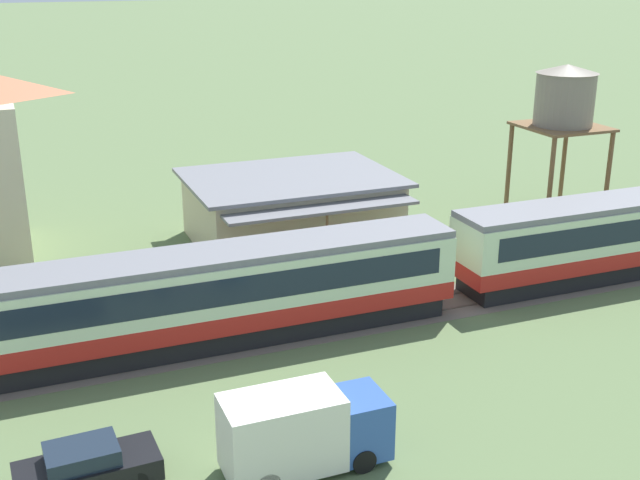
# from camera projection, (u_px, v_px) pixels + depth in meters

# --- Properties ---
(passenger_train) EXTENTS (108.66, 2.99, 4.02)m
(passenger_train) POSITION_uv_depth(u_px,v_px,m) (225.00, 291.00, 32.94)
(passenger_train) COLOR #AD1E19
(passenger_train) RESTS_ON ground_plane
(railway_track) EXTENTS (168.25, 3.60, 0.04)m
(railway_track) POSITION_uv_depth(u_px,v_px,m) (158.00, 352.00, 32.66)
(railway_track) COLOR #665B51
(railway_track) RESTS_ON ground_plane
(station_building) EXTENTS (11.50, 9.74, 3.80)m
(station_building) POSITION_uv_depth(u_px,v_px,m) (291.00, 208.00, 44.95)
(station_building) COLOR #BCB293
(station_building) RESTS_ON ground_plane
(water_tower) EXTENTS (4.63, 4.63, 9.38)m
(water_tower) POSITION_uv_depth(u_px,v_px,m) (565.00, 100.00, 47.14)
(water_tower) COLOR brown
(water_tower) RESTS_ON ground_plane
(parked_car_black) EXTENTS (4.33, 1.94, 1.43)m
(parked_car_black) POSITION_uv_depth(u_px,v_px,m) (87.00, 467.00, 24.12)
(parked_car_black) COLOR black
(parked_car_black) RESTS_ON ground_plane
(delivery_truck_blue) EXTENTS (5.24, 2.04, 2.66)m
(delivery_truck_blue) POSITION_uv_depth(u_px,v_px,m) (302.00, 431.00, 24.77)
(delivery_truck_blue) COLOR #2D519E
(delivery_truck_blue) RESTS_ON ground_plane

